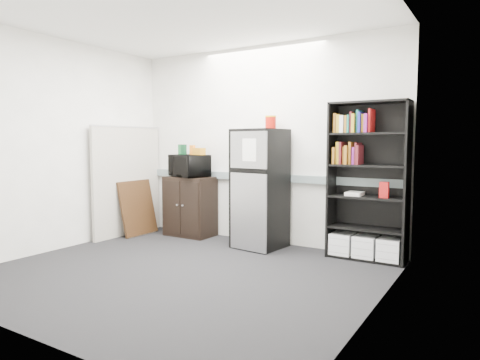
{
  "coord_description": "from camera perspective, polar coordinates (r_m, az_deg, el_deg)",
  "views": [
    {
      "loc": [
        2.85,
        -3.45,
        1.38
      ],
      "look_at": [
        0.18,
        0.9,
        0.93
      ],
      "focal_mm": 32.0,
      "sensor_mm": 36.0,
      "label": 1
    }
  ],
  "objects": [
    {
      "name": "microwave",
      "position": [
        6.31,
        -6.83,
        1.9
      ],
      "size": [
        0.68,
        0.57,
        0.32
      ],
      "primitive_type": "imported",
      "rotation": [
        0.0,
        0.0,
        -0.34
      ],
      "color": "black",
      "rests_on": "cabinet"
    },
    {
      "name": "wall_left",
      "position": [
        5.96,
        -23.1,
        4.35
      ],
      "size": [
        0.02,
        3.5,
        2.7
      ],
      "primitive_type": "cube",
      "color": "silver",
      "rests_on": "floor"
    },
    {
      "name": "refrigerator",
      "position": [
        5.6,
        2.64,
        -1.16
      ],
      "size": [
        0.65,
        0.68,
        1.55
      ],
      "rotation": [
        0.0,
        0.0,
        -0.12
      ],
      "color": "black",
      "rests_on": "floor"
    },
    {
      "name": "coffee_can",
      "position": [
        5.65,
        4.11,
        7.77
      ],
      "size": [
        0.15,
        0.15,
        0.2
      ],
      "color": "#A91107",
      "rests_on": "refrigerator"
    },
    {
      "name": "snack_bag",
      "position": [
        6.17,
        -5.47,
        3.81
      ],
      "size": [
        0.2,
        0.15,
        0.1
      ],
      "primitive_type": "cube",
      "rotation": [
        0.0,
        0.0,
        -0.28
      ],
      "color": "#C67C13",
      "rests_on": "microwave"
    },
    {
      "name": "ceiling",
      "position": [
        4.67,
        -8.27,
        21.4
      ],
      "size": [
        4.0,
        3.5,
        0.02
      ],
      "primitive_type": "cube",
      "color": "white",
      "rests_on": "wall_back"
    },
    {
      "name": "floor",
      "position": [
        4.69,
        -7.85,
        -12.12
      ],
      "size": [
        4.0,
        4.0,
        0.0
      ],
      "primitive_type": "plane",
      "color": "black",
      "rests_on": "ground"
    },
    {
      "name": "electrical_raceway",
      "position": [
        5.93,
        2.65,
        0.38
      ],
      "size": [
        3.92,
        0.05,
        0.1
      ],
      "primitive_type": "cube",
      "color": "slate",
      "rests_on": "wall_back"
    },
    {
      "name": "wall_back",
      "position": [
        5.94,
        2.8,
        4.74
      ],
      "size": [
        4.0,
        0.02,
        2.7
      ],
      "primitive_type": "cube",
      "color": "silver",
      "rests_on": "floor"
    },
    {
      "name": "snack_box_a",
      "position": [
        6.44,
        -7.89,
        4.06
      ],
      "size": [
        0.08,
        0.06,
        0.15
      ],
      "primitive_type": "cube",
      "rotation": [
        0.0,
        0.0,
        0.13
      ],
      "color": "#175229",
      "rests_on": "microwave"
    },
    {
      "name": "wall_note",
      "position": [
        6.11,
        -0.11,
        6.63
      ],
      "size": [
        0.14,
        0.0,
        0.1
      ],
      "primitive_type": "cube",
      "color": "white",
      "rests_on": "wall_back"
    },
    {
      "name": "bookshelf",
      "position": [
        5.21,
        16.68,
        -0.31
      ],
      "size": [
        0.9,
        0.34,
        1.85
      ],
      "color": "black",
      "rests_on": "floor"
    },
    {
      "name": "cabinet",
      "position": [
        6.38,
        -6.69,
        -3.48
      ],
      "size": [
        0.7,
        0.47,
        0.88
      ],
      "color": "black",
      "rests_on": "floor"
    },
    {
      "name": "cubicle_partition",
      "position": [
        6.59,
        -14.76,
        -0.08
      ],
      "size": [
        0.06,
        1.3,
        1.62
      ],
      "color": "#AAA397",
      "rests_on": "floor"
    },
    {
      "name": "wall_right",
      "position": [
        3.56,
        17.7,
        4.34
      ],
      "size": [
        0.02,
        3.5,
        2.7
      ],
      "primitive_type": "cube",
      "color": "silver",
      "rests_on": "floor"
    },
    {
      "name": "framed_poster",
      "position": [
        6.59,
        -13.46,
        -3.56
      ],
      "size": [
        0.21,
        0.64,
        0.81
      ],
      "rotation": [
        0.0,
        -0.21,
        0.0
      ],
      "color": "black",
      "rests_on": "floor"
    },
    {
      "name": "snack_box_b",
      "position": [
        6.4,
        -7.5,
        4.06
      ],
      "size": [
        0.07,
        0.05,
        0.15
      ],
      "primitive_type": "cube",
      "rotation": [
        0.0,
        0.0,
        0.06
      ],
      "color": "#0C361B",
      "rests_on": "microwave"
    },
    {
      "name": "snack_box_c",
      "position": [
        6.3,
        -6.37,
        4.01
      ],
      "size": [
        0.07,
        0.05,
        0.14
      ],
      "primitive_type": "cube",
      "rotation": [
        0.0,
        0.0,
        -0.06
      ],
      "color": "orange",
      "rests_on": "microwave"
    }
  ]
}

